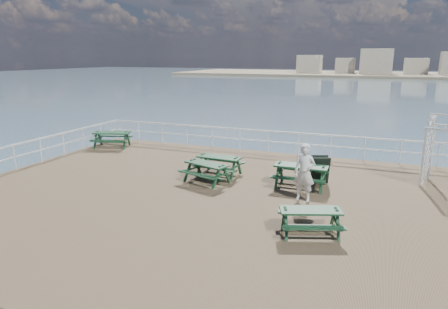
% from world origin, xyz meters
% --- Properties ---
extents(ground, '(18.00, 14.00, 0.30)m').
position_xyz_m(ground, '(0.00, 0.00, -0.15)').
color(ground, brown).
rests_on(ground, ground).
extents(sea_backdrop, '(300.00, 300.00, 9.20)m').
position_xyz_m(sea_backdrop, '(12.54, 134.07, -0.51)').
color(sea_backdrop, '#394F60').
rests_on(sea_backdrop, ground).
extents(railing, '(17.77, 13.76, 1.10)m').
position_xyz_m(railing, '(-0.07, 2.57, 0.87)').
color(railing, silver).
rests_on(railing, ground).
extents(picnic_table_a, '(2.18, 1.95, 0.89)m').
position_xyz_m(picnic_table_a, '(-7.80, 5.01, 0.57)').
color(picnic_table_a, '#143721').
rests_on(picnic_table_a, ground).
extents(picnic_table_b, '(2.03, 1.81, 0.82)m').
position_xyz_m(picnic_table_b, '(-0.86, 1.45, 0.53)').
color(picnic_table_b, '#143721').
rests_on(picnic_table_b, ground).
extents(picnic_table_c, '(1.89, 1.53, 0.91)m').
position_xyz_m(picnic_table_c, '(2.50, 2.17, 0.58)').
color(picnic_table_c, '#143721').
rests_on(picnic_table_c, ground).
extents(picnic_table_d, '(1.81, 1.50, 0.84)m').
position_xyz_m(picnic_table_d, '(-0.79, 2.50, 0.54)').
color(picnic_table_d, '#143721').
rests_on(picnic_table_d, ground).
extents(picnic_table_e, '(1.94, 1.75, 0.78)m').
position_xyz_m(picnic_table_e, '(3.49, -1.63, 0.50)').
color(picnic_table_e, '#143721').
rests_on(picnic_table_e, ground).
extents(sandwich_board, '(0.76, 0.66, 1.03)m').
position_xyz_m(sandwich_board, '(3.08, 2.86, 0.50)').
color(sandwich_board, black).
rests_on(sandwich_board, ground).
extents(person, '(0.71, 0.48, 1.88)m').
position_xyz_m(person, '(2.86, 0.82, 0.94)').
color(person, silver).
rests_on(person, ground).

